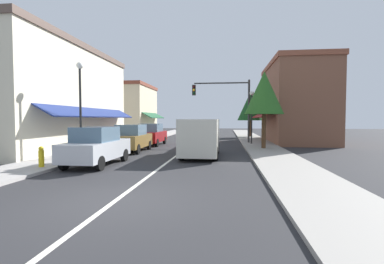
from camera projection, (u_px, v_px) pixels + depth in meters
ground_plane at (194, 143)px, 25.15m from camera, size 80.00×80.00×0.00m
sidewalk_left at (134, 142)px, 25.81m from camera, size 2.60×56.00×0.12m
sidewalk_right at (256, 143)px, 24.50m from camera, size 2.60×56.00×0.12m
lane_center_stripe at (194, 143)px, 25.15m from camera, size 0.14×52.00×0.01m
storefront_left_block at (59, 98)px, 20.11m from camera, size 5.76×14.20×7.32m
storefront_right_block at (295, 103)px, 25.88m from camera, size 6.07×10.20×7.24m
storefront_far_left at (131, 110)px, 36.02m from camera, size 6.06×8.20×6.48m
parked_car_nearest_left at (97, 146)px, 12.97m from camera, size 1.83×4.13×1.77m
parked_car_second_left at (132, 138)px, 18.36m from camera, size 1.83×4.13×1.77m
parked_car_third_left at (151, 134)px, 22.96m from camera, size 1.80×4.11×1.77m
van_in_lane at (201, 136)px, 15.99m from camera, size 2.02×5.19×2.12m
traffic_signal_mast_arm at (229, 100)px, 24.28m from camera, size 4.96×0.50×5.49m
street_lamp_left_near at (80, 95)px, 14.98m from camera, size 0.36×0.36×5.14m
street_lamp_right_mid at (252, 108)px, 22.92m from camera, size 0.36×0.36×4.39m
tree_right_near at (264, 93)px, 19.40m from camera, size 2.68×2.68×5.41m
tree_right_far at (251, 106)px, 32.52m from camera, size 3.09×3.09×5.38m
fire_hydrant at (41, 157)px, 11.81m from camera, size 0.22×0.22×0.87m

